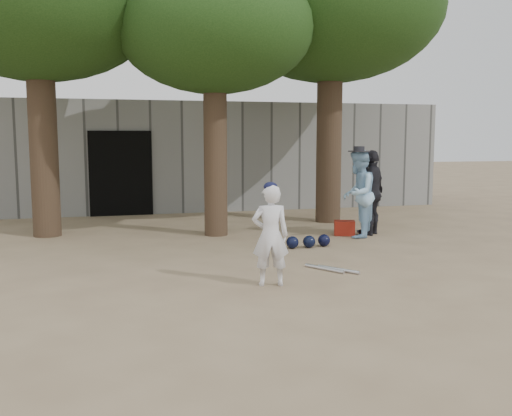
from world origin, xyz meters
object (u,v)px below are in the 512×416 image
object	(u,v)px
boy_player	(270,235)
spectator_blue	(358,194)
red_bag	(344,228)
spectator_dark	(372,193)

from	to	relation	value
boy_player	spectator_blue	size ratio (longest dim) A/B	0.78
boy_player	red_bag	distance (m)	4.44
red_bag	spectator_dark	bearing A→B (deg)	-7.14
boy_player	red_bag	world-z (taller)	boy_player
spectator_dark	red_bag	bearing A→B (deg)	-49.86
boy_player	spectator_dark	bearing A→B (deg)	-123.39
spectator_dark	spectator_blue	bearing A→B (deg)	-14.16
boy_player	spectator_blue	distance (m)	4.27
spectator_blue	spectator_dark	distance (m)	0.48
spectator_dark	red_bag	xyz separation A→B (m)	(-0.57, 0.07, -0.73)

